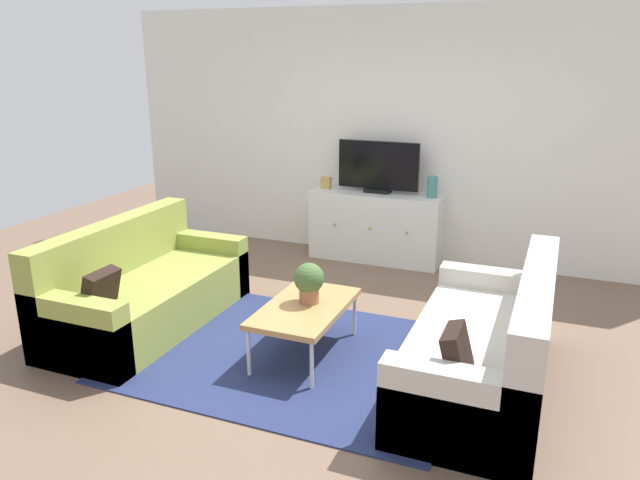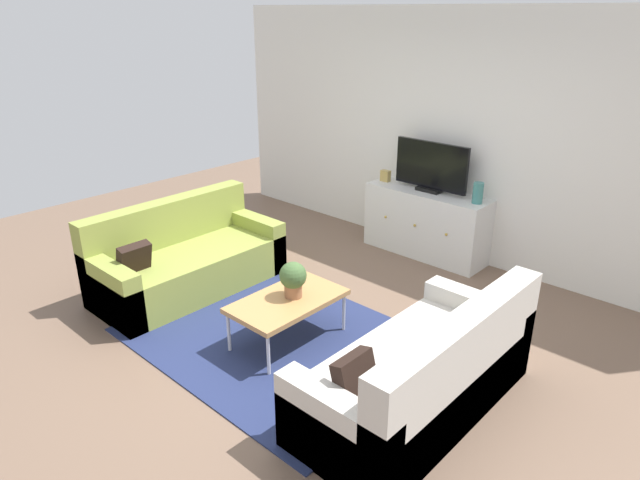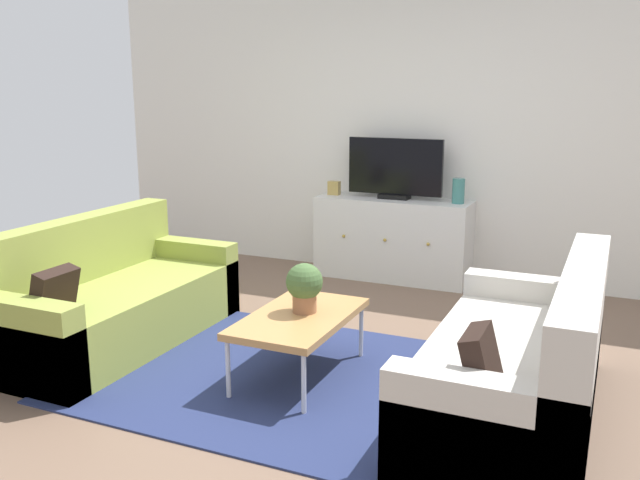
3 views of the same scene
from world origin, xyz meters
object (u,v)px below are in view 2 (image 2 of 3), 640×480
object	(u,v)px
flat_screen_tv	(431,167)
mantel_clock	(385,176)
coffee_table	(288,302)
couch_right_side	(425,379)
glass_vase	(478,193)
tv_console	(426,223)
potted_plant	(293,278)
couch_left_side	(184,261)

from	to	relation	value
flat_screen_tv	mantel_clock	bearing A→B (deg)	-178.08
coffee_table	flat_screen_tv	distance (m)	2.49
flat_screen_tv	mantel_clock	size ratio (longest dim) A/B	6.84
couch_right_side	glass_vase	xyz separation A→B (m)	(-0.94, 2.37, 0.59)
tv_console	glass_vase	size ratio (longest dim) A/B	6.44
flat_screen_tv	glass_vase	bearing A→B (deg)	-1.92
coffee_table	flat_screen_tv	world-z (taller)	flat_screen_tv
coffee_table	flat_screen_tv	bearing A→B (deg)	94.11
couch_right_side	glass_vase	distance (m)	2.62
coffee_table	couch_right_side	bearing A→B (deg)	-0.06
couch_right_side	coffee_table	world-z (taller)	couch_right_side
potted_plant	flat_screen_tv	size ratio (longest dim) A/B	0.35
potted_plant	tv_console	xyz separation A→B (m)	(-0.18, 2.31, -0.20)
flat_screen_tv	mantel_clock	distance (m)	0.63
couch_left_side	couch_right_side	size ratio (longest dim) A/B	1.00
couch_right_side	tv_console	xyz separation A→B (m)	(-1.54, 2.37, 0.09)
flat_screen_tv	tv_console	bearing A→B (deg)	-90.00
couch_right_side	glass_vase	size ratio (longest dim) A/B	8.41
couch_left_side	mantel_clock	size ratio (longest dim) A/B	14.42
coffee_table	potted_plant	world-z (taller)	potted_plant
couch_left_side	potted_plant	distance (m)	1.55
flat_screen_tv	couch_right_side	bearing A→B (deg)	-57.28
potted_plant	tv_console	world-z (taller)	tv_console
potted_plant	coffee_table	bearing A→B (deg)	-96.73
couch_left_side	coffee_table	size ratio (longest dim) A/B	1.92
tv_console	glass_vase	bearing A→B (deg)	0.00
coffee_table	tv_console	bearing A→B (deg)	94.14
couch_left_side	glass_vase	world-z (taller)	glass_vase
coffee_table	glass_vase	bearing A→B (deg)	79.83
potted_plant	flat_screen_tv	xyz separation A→B (m)	(-0.18, 2.33, 0.45)
glass_vase	couch_right_side	bearing A→B (deg)	-68.39
flat_screen_tv	glass_vase	size ratio (longest dim) A/B	3.99
glass_vase	potted_plant	bearing A→B (deg)	-100.27
flat_screen_tv	couch_left_side	bearing A→B (deg)	-119.25
coffee_table	mantel_clock	xyz separation A→B (m)	(-0.77, 2.37, 0.45)
couch_right_side	glass_vase	bearing A→B (deg)	111.61
coffee_table	flat_screen_tv	size ratio (longest dim) A/B	1.09
coffee_table	mantel_clock	distance (m)	2.53
potted_plant	flat_screen_tv	distance (m)	2.38
potted_plant	tv_console	distance (m)	2.33
couch_left_side	mantel_clock	bearing A→B (deg)	72.62
couch_left_side	couch_right_side	world-z (taller)	same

